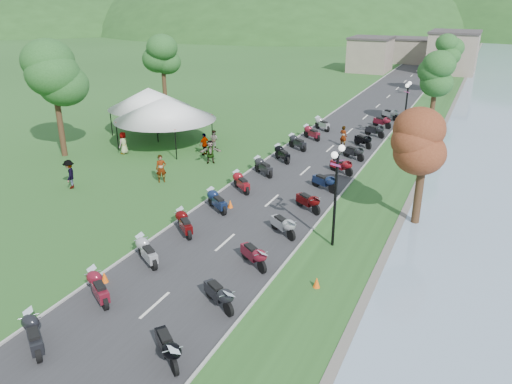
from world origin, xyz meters
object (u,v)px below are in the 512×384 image
at_px(pedestrian_a, 162,182).
at_px(pedestrian_c, 72,188).
at_px(vendor_tent_main, 165,122).
at_px(pedestrian_b, 214,148).

bearing_deg(pedestrian_a, pedestrian_c, 177.26).
height_order(vendor_tent_main, pedestrian_a, vendor_tent_main).
xyz_separation_m(pedestrian_a, pedestrian_c, (-4.67, -3.39, 0.00)).
bearing_deg(vendor_tent_main, pedestrian_b, 13.42).
distance_m(pedestrian_a, pedestrian_b, 8.22).
height_order(pedestrian_a, pedestrian_b, pedestrian_a).
xyz_separation_m(vendor_tent_main, pedestrian_c, (-0.12, -10.65, -2.00)).
bearing_deg(pedestrian_c, pedestrian_b, 124.20).
relative_size(vendor_tent_main, pedestrian_a, 2.93).
bearing_deg(pedestrian_c, vendor_tent_main, 142.83).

